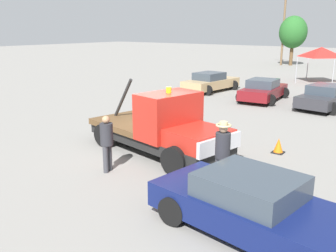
{
  "coord_description": "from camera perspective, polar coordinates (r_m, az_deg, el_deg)",
  "views": [
    {
      "loc": [
        8.06,
        -9.97,
        4.34
      ],
      "look_at": [
        0.5,
        0.0,
        1.05
      ],
      "focal_mm": 40.0,
      "sensor_mm": 36.0,
      "label": 1
    }
  ],
  "objects": [
    {
      "name": "ground_plane",
      "position": [
        13.54,
        -1.69,
        -3.97
      ],
      "size": [
        160.0,
        160.0,
        0.0
      ],
      "primitive_type": "plane",
      "color": "gray"
    },
    {
      "name": "tow_truck",
      "position": [
        13.01,
        -0.68,
        -0.39
      ],
      "size": [
        6.04,
        3.02,
        2.51
      ],
      "rotation": [
        0.0,
        0.0,
        -0.18
      ],
      "color": "black",
      "rests_on": "ground"
    },
    {
      "name": "foreground_car",
      "position": [
        8.34,
        13.36,
        -11.96
      ],
      "size": [
        5.02,
        2.56,
        1.34
      ],
      "rotation": [
        0.0,
        0.0,
        -0.13
      ],
      "color": "#0F194C",
      "rests_on": "ground"
    },
    {
      "name": "person_near_truck",
      "position": [
        10.29,
        8.33,
        -3.59
      ],
      "size": [
        0.43,
        0.43,
        1.92
      ],
      "rotation": [
        0.0,
        0.0,
        2.36
      ],
      "color": "#38383D",
      "rests_on": "ground"
    },
    {
      "name": "person_at_hood",
      "position": [
        11.6,
        -9.32,
        -2.08
      ],
      "size": [
        0.4,
        0.4,
        1.78
      ],
      "rotation": [
        0.0,
        0.0,
        3.39
      ],
      "color": "#38383D",
      "rests_on": "ground"
    },
    {
      "name": "parked_car_tan",
      "position": [
        26.63,
        6.51,
        6.67
      ],
      "size": [
        2.67,
        4.75,
        1.34
      ],
      "rotation": [
        0.0,
        0.0,
        1.48
      ],
      "color": "tan",
      "rests_on": "ground"
    },
    {
      "name": "parked_car_maroon",
      "position": [
        23.73,
        14.32,
        5.32
      ],
      "size": [
        2.67,
        4.53,
        1.34
      ],
      "rotation": [
        0.0,
        0.0,
        1.67
      ],
      "color": "maroon",
      "rests_on": "ground"
    },
    {
      "name": "parked_car_charcoal",
      "position": [
        22.52,
        23.05,
        4.12
      ],
      "size": [
        2.75,
        4.73,
        1.34
      ],
      "rotation": [
        0.0,
        0.0,
        1.46
      ],
      "color": "#2D2D33",
      "rests_on": "ground"
    },
    {
      "name": "canopy_tent_red",
      "position": [
        32.83,
        22.33,
        10.36
      ],
      "size": [
        2.88,
        2.88,
        2.86
      ],
      "color": "#9E9EA3",
      "rests_on": "ground"
    },
    {
      "name": "tree_left",
      "position": [
        47.32,
        18.53,
        13.39
      ],
      "size": [
        3.2,
        3.2,
        5.72
      ],
      "color": "brown",
      "rests_on": "ground"
    },
    {
      "name": "traffic_cone",
      "position": [
        13.93,
        16.48,
        -2.96
      ],
      "size": [
        0.4,
        0.4,
        0.55
      ],
      "color": "black",
      "rests_on": "ground"
    },
    {
      "name": "utility_pole",
      "position": [
        47.18,
        17.25,
        14.66
      ],
      "size": [
        2.2,
        0.24,
        9.07
      ],
      "color": "brown",
      "rests_on": "ground"
    }
  ]
}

